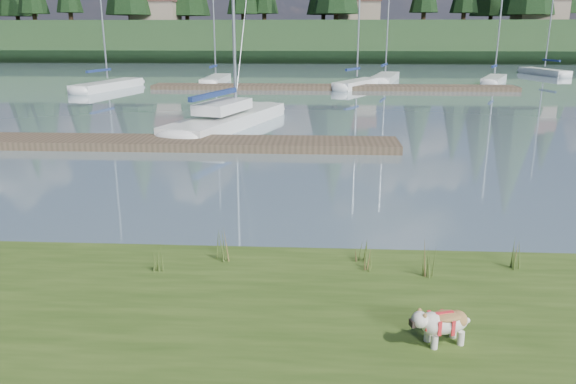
{
  "coord_description": "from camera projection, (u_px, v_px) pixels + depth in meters",
  "views": [
    {
      "loc": [
        1.16,
        -10.99,
        4.16
      ],
      "look_at": [
        0.55,
        -0.5,
        1.11
      ],
      "focal_mm": 35.0,
      "sensor_mm": 36.0,
      "label": 1
    }
  ],
  "objects": [
    {
      "name": "house_2",
      "position": [
        540.0,
        5.0,
        74.21
      ],
      "size": [
        6.3,
        5.3,
        4.65
      ],
      "color": "gray",
      "rests_on": "ridge"
    },
    {
      "name": "ground",
      "position": [
        305.0,
        89.0,
        40.52
      ],
      "size": [
        200.0,
        200.0,
        0.0
      ],
      "primitive_type": "plane",
      "color": "#79929D",
      "rests_on": "ground"
    },
    {
      "name": "sailboat_bg_4",
      "position": [
        495.0,
        79.0,
        45.06
      ],
      "size": [
        3.72,
        6.46,
        9.73
      ],
      "rotation": [
        0.0,
        0.0,
        1.17
      ],
      "color": "white",
      "rests_on": "ground"
    },
    {
      "name": "weed_3",
      "position": [
        159.0,
        259.0,
        9.15
      ],
      "size": [
        0.17,
        0.14,
        0.49
      ],
      "color": "#475B23",
      "rests_on": "bank"
    },
    {
      "name": "weed_2",
      "position": [
        430.0,
        259.0,
        8.87
      ],
      "size": [
        0.17,
        0.14,
        0.73
      ],
      "color": "#475B23",
      "rests_on": "bank"
    },
    {
      "name": "sailboat_bg_2",
      "position": [
        360.0,
        83.0,
        41.8
      ],
      "size": [
        4.16,
        6.36,
        9.94
      ],
      "rotation": [
        0.0,
        0.0,
        1.09
      ],
      "color": "white",
      "rests_on": "ground"
    },
    {
      "name": "sailboat_bg_0",
      "position": [
        114.0,
        84.0,
        40.91
      ],
      "size": [
        3.28,
        8.18,
        11.64
      ],
      "rotation": [
        0.0,
        0.0,
        1.35
      ],
      "color": "white",
      "rests_on": "ground"
    },
    {
      "name": "sailboat_bg_3",
      "position": [
        386.0,
        77.0,
        47.09
      ],
      "size": [
        3.34,
        7.97,
        11.53
      ],
      "rotation": [
        0.0,
        0.0,
        1.33
      ],
      "color": "white",
      "rests_on": "ground"
    },
    {
      "name": "weed_0",
      "position": [
        223.0,
        244.0,
        9.54
      ],
      "size": [
        0.17,
        0.14,
        0.72
      ],
      "color": "#475B23",
      "rests_on": "bank"
    },
    {
      "name": "dock_far",
      "position": [
        332.0,
        87.0,
        40.37
      ],
      "size": [
        26.0,
        2.2,
        0.3
      ],
      "primitive_type": "cube",
      "color": "#4C3D2C",
      "rests_on": "ground"
    },
    {
      "name": "ridge",
      "position": [
        313.0,
        41.0,
        81.05
      ],
      "size": [
        200.0,
        20.0,
        5.0
      ],
      "primitive_type": "cube",
      "color": "#1D341A",
      "rests_on": "ground"
    },
    {
      "name": "bulldog",
      "position": [
        444.0,
        322.0,
        7.0
      ],
      "size": [
        0.81,
        0.47,
        0.48
      ],
      "rotation": [
        0.0,
        0.0,
        3.44
      ],
      "color": "silver",
      "rests_on": "bank"
    },
    {
      "name": "weed_5",
      "position": [
        517.0,
        256.0,
        9.21
      ],
      "size": [
        0.17,
        0.14,
        0.54
      ],
      "color": "#475B23",
      "rests_on": "bank"
    },
    {
      "name": "dock_near",
      "position": [
        179.0,
        143.0,
        20.57
      ],
      "size": [
        16.0,
        2.0,
        0.3
      ],
      "primitive_type": "cube",
      "color": "#4C3D2C",
      "rests_on": "ground"
    },
    {
      "name": "house_1",
      "position": [
        357.0,
        6.0,
        77.46
      ],
      "size": [
        6.3,
        5.3,
        4.65
      ],
      "color": "gray",
      "rests_on": "ridge"
    },
    {
      "name": "weed_1",
      "position": [
        361.0,
        251.0,
        9.55
      ],
      "size": [
        0.17,
        0.14,
        0.43
      ],
      "color": "#475B23",
      "rests_on": "bank"
    },
    {
      "name": "sailboat_bg_1",
      "position": [
        217.0,
        79.0,
        45.17
      ],
      "size": [
        1.44,
        7.06,
        10.63
      ],
      "rotation": [
        0.0,
        0.0,
        1.57
      ],
      "color": "white",
      "rests_on": "ground"
    },
    {
      "name": "house_0",
      "position": [
        156.0,
        6.0,
        78.05
      ],
      "size": [
        6.3,
        5.3,
        4.65
      ],
      "color": "gray",
      "rests_on": "ridge"
    },
    {
      "name": "mud_lip",
      "position": [
        254.0,
        263.0,
        10.21
      ],
      "size": [
        60.0,
        0.5,
        0.14
      ],
      "primitive_type": "cube",
      "color": "#33281C",
      "rests_on": "ground"
    },
    {
      "name": "sailboat_main",
      "position": [
        235.0,
        115.0,
        25.48
      ],
      "size": [
        4.74,
        10.0,
        14.08
      ],
      "rotation": [
        0.0,
        0.0,
        1.27
      ],
      "color": "white",
      "rests_on": "ground"
    },
    {
      "name": "weed_4",
      "position": [
        370.0,
        261.0,
        9.19
      ],
      "size": [
        0.17,
        0.14,
        0.36
      ],
      "color": "#475B23",
      "rests_on": "bank"
    },
    {
      "name": "sailboat_bg_5",
      "position": [
        540.0,
        71.0,
        53.58
      ],
      "size": [
        3.03,
        7.22,
        10.24
      ],
      "rotation": [
        0.0,
        0.0,
        1.81
      ],
      "color": "white",
      "rests_on": "ground"
    }
  ]
}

